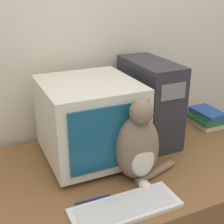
% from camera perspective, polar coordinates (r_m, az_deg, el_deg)
% --- Properties ---
extents(wall_back, '(7.00, 0.05, 2.50)m').
position_cam_1_polar(wall_back, '(1.82, -3.25, 11.41)').
color(wall_back, beige).
rests_on(wall_back, ground_plane).
extents(desk, '(1.52, 0.85, 0.77)m').
position_cam_1_polar(desk, '(1.81, 3.43, -19.58)').
color(desk, brown).
rests_on(desk, ground_plane).
extents(crt_monitor, '(0.44, 0.47, 0.40)m').
position_cam_1_polar(crt_monitor, '(1.53, -4.11, -1.44)').
color(crt_monitor, beige).
rests_on(crt_monitor, desk).
extents(computer_tower, '(0.20, 0.43, 0.45)m').
position_cam_1_polar(computer_tower, '(1.73, 6.81, 1.96)').
color(computer_tower, '#28282D').
rests_on(computer_tower, desk).
extents(keyboard, '(0.44, 0.16, 0.02)m').
position_cam_1_polar(keyboard, '(1.29, 2.50, -17.08)').
color(keyboard, silver).
rests_on(keyboard, desk).
extents(cat, '(0.31, 0.23, 0.40)m').
position_cam_1_polar(cat, '(1.38, 4.85, -6.26)').
color(cat, '#7A6651').
rests_on(cat, desk).
extents(book_stack, '(0.16, 0.21, 0.10)m').
position_cam_1_polar(book_stack, '(2.03, 16.92, -0.98)').
color(book_stack, beige).
rests_on(book_stack, desk).
extents(pen, '(0.15, 0.01, 0.01)m').
position_cam_1_polar(pen, '(1.34, -3.60, -15.64)').
color(pen, navy).
rests_on(pen, desk).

